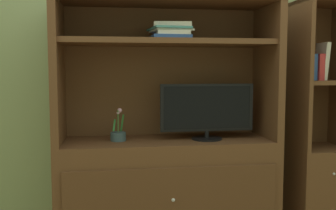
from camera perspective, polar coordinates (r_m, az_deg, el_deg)
The scene contains 7 objects.
painted_rear_wall at distance 3.11m, azimuth -1.12°, elevation 9.01°, with size 6.00×0.10×2.80m, color #8C9E6B.
media_console at distance 2.85m, azimuth -0.17°, elevation -8.17°, with size 1.53×0.54×1.68m.
tv_monitor at distance 2.79m, azimuth 5.67°, elevation -0.76°, with size 0.67×0.22×0.39m.
potted_plant at distance 2.77m, azimuth -7.19°, elevation -4.30°, with size 0.11×0.11×0.23m.
magazine_stack at distance 2.78m, azimuth 0.39°, elevation 10.53°, with size 0.30×0.34×0.11m.
bookshelf_tall at distance 3.22m, azimuth 20.90°, elevation -6.28°, with size 0.41×0.42×1.70m.
upright_book_row at distance 3.12m, azimuth 20.37°, elevation 5.38°, with size 0.17×0.17×0.28m.
Camera 1 is at (-0.41, -2.33, 1.20)m, focal length 42.20 mm.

